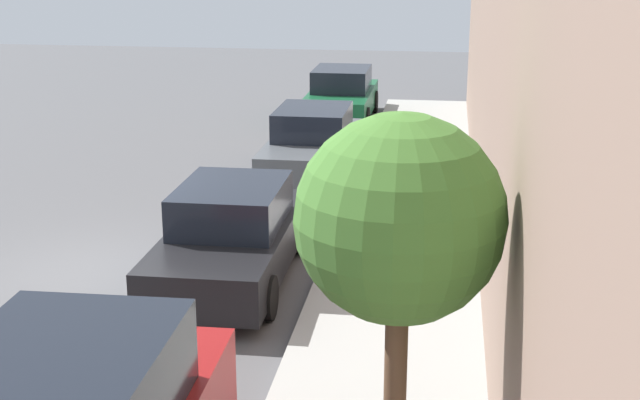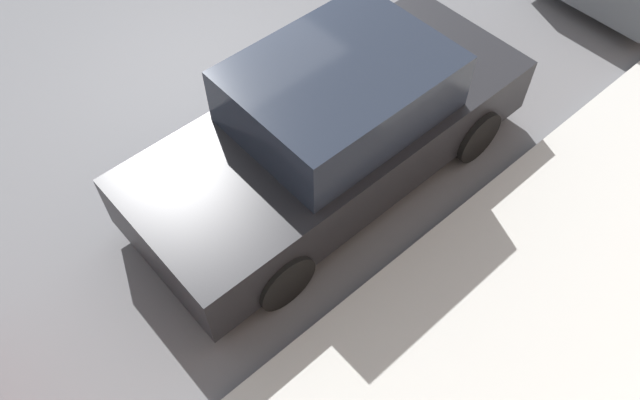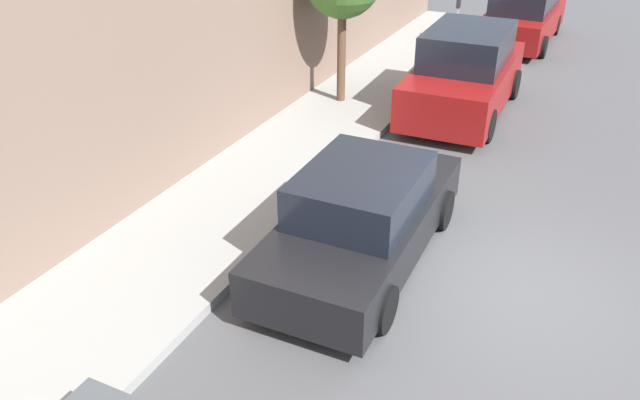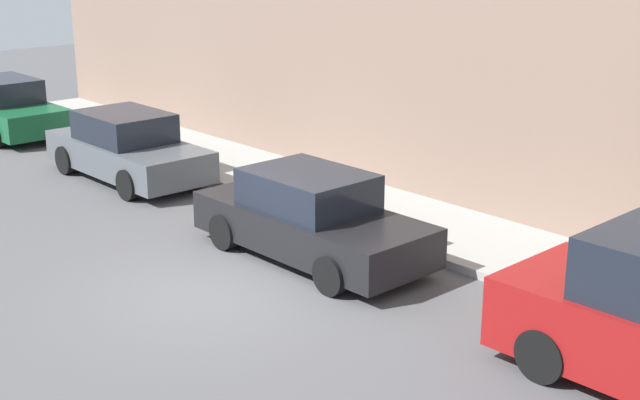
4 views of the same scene
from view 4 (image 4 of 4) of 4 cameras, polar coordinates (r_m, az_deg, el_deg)
The scene contains 5 objects.
ground_plane at distance 14.19m, azimuth -6.68°, elevation -5.94°, with size 60.00×60.00×0.00m, color #515154.
sidewalk at distance 17.17m, azimuth 6.31°, elevation -1.52°, with size 2.53×32.00×0.15m.
parked_sedan_third at distance 15.31m, azimuth -0.58°, elevation -1.18°, with size 1.92×4.51×1.54m.
parked_sedan_fourth at distance 20.63m, azimuth -12.22°, elevation 3.26°, with size 1.92×4.50×1.54m.
parked_sedan_fifth at distance 26.18m, azimuth -19.53°, elevation 5.56°, with size 1.92×4.51×1.54m.
Camera 4 is at (-7.49, -10.71, 5.53)m, focal length 50.00 mm.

